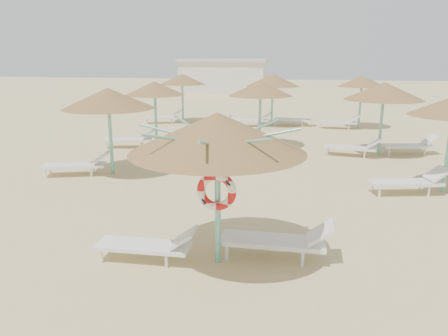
# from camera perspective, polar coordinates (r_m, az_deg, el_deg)

# --- Properties ---
(ground) EXTENTS (120.00, 120.00, 0.00)m
(ground) POSITION_cam_1_polar(r_m,az_deg,el_deg) (8.48, -1.21, -11.22)
(ground) COLOR #CDB57D
(ground) RESTS_ON ground
(main_palapa) EXTENTS (3.07, 3.07, 2.75)m
(main_palapa) POSITION_cam_1_polar(r_m,az_deg,el_deg) (7.45, -0.87, 4.51)
(main_palapa) COLOR #6CBCAA
(main_palapa) RESTS_ON ground
(lounger_main_a) EXTENTS (1.86, 0.58, 0.67)m
(lounger_main_a) POSITION_cam_1_polar(r_m,az_deg,el_deg) (8.22, -9.66, -9.84)
(lounger_main_a) COLOR white
(lounger_main_a) RESTS_ON ground
(lounger_main_b) EXTENTS (2.10, 0.66, 0.76)m
(lounger_main_b) POSITION_cam_1_polar(r_m,az_deg,el_deg) (8.27, 7.35, -9.29)
(lounger_main_b) COLOR white
(lounger_main_b) RESTS_ON ground
(palapa_field) EXTENTS (18.63, 13.63, 2.72)m
(palapa_field) POSITION_cam_1_polar(r_m,az_deg,el_deg) (17.46, 9.59, 9.87)
(palapa_field) COLOR #6CBCAA
(palapa_field) RESTS_ON ground
(service_hut) EXTENTS (8.40, 4.40, 3.25)m
(service_hut) POSITION_cam_1_polar(r_m,az_deg,el_deg) (43.19, -0.03, 11.91)
(service_hut) COLOR silver
(service_hut) RESTS_ON ground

